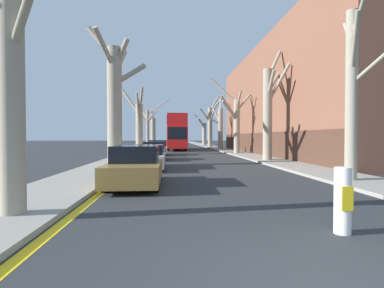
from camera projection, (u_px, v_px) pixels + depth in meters
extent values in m
cube|color=gray|center=(150.00, 147.00, 52.67)|extent=(2.56, 120.00, 0.12)
cube|color=gray|center=(210.00, 146.00, 53.43)|extent=(2.56, 120.00, 0.12)
cube|color=brown|center=(306.00, 101.00, 29.54)|extent=(10.00, 31.63, 10.65)
cube|color=#492D21|center=(256.00, 144.00, 29.28)|extent=(0.12, 31.00, 2.13)
cube|color=yellow|center=(158.00, 147.00, 52.77)|extent=(0.24, 120.00, 0.01)
cylinder|color=gray|center=(12.00, 105.00, 6.19)|extent=(0.49, 0.49, 4.78)
cylinder|color=gray|center=(115.00, 107.00, 17.77)|extent=(0.86, 0.86, 7.04)
cylinder|color=gray|center=(101.00, 43.00, 17.84)|extent=(1.88, 0.79, 2.13)
cylinder|color=gray|center=(121.00, 54.00, 17.53)|extent=(1.20, 0.78, 1.84)
cylinder|color=gray|center=(120.00, 63.00, 18.63)|extent=(0.67, 2.09, 1.99)
cylinder|color=gray|center=(105.00, 49.00, 16.88)|extent=(1.11, 1.90, 2.09)
cylinder|color=gray|center=(130.00, 74.00, 17.99)|extent=(2.00, 0.74, 1.46)
cylinder|color=gray|center=(139.00, 129.00, 30.24)|extent=(0.71, 0.71, 5.05)
cylinder|color=gray|center=(138.00, 110.00, 29.43)|extent=(0.31, 1.78, 3.29)
cylinder|color=gray|center=(139.00, 108.00, 30.68)|extent=(0.39, 1.24, 1.93)
cylinder|color=gray|center=(141.00, 102.00, 29.01)|extent=(0.84, 2.61, 2.69)
cylinder|color=gray|center=(139.00, 116.00, 30.63)|extent=(0.35, 1.10, 1.79)
cylinder|color=gray|center=(131.00, 102.00, 30.48)|extent=(2.03, 1.05, 2.67)
cylinder|color=gray|center=(148.00, 129.00, 42.72)|extent=(0.40, 0.40, 5.63)
cylinder|color=gray|center=(158.00, 107.00, 42.20)|extent=(3.16, 1.26, 2.07)
cylinder|color=gray|center=(151.00, 117.00, 42.23)|extent=(1.29, 1.15, 1.67)
cylinder|color=gray|center=(142.00, 116.00, 42.57)|extent=(1.54, 0.26, 2.51)
cylinder|color=gray|center=(153.00, 116.00, 43.21)|extent=(1.66, 1.14, 2.21)
cylinder|color=gray|center=(153.00, 132.00, 53.71)|extent=(0.89, 0.89, 5.17)
cylinder|color=gray|center=(149.00, 119.00, 54.19)|extent=(1.99, 1.53, 1.58)
cylinder|color=gray|center=(152.00, 115.00, 53.21)|extent=(0.61, 1.20, 1.93)
cylinder|color=gray|center=(148.00, 117.00, 54.41)|extent=(2.25, 2.02, 2.11)
cylinder|color=gray|center=(351.00, 97.00, 11.15)|extent=(0.43, 0.43, 6.42)
cylinder|color=gray|center=(378.00, 61.00, 10.45)|extent=(1.19, 1.57, 1.48)
cylinder|color=gray|center=(355.00, 43.00, 10.48)|extent=(0.76, 1.39, 1.88)
cylinder|color=gray|center=(348.00, 34.00, 11.74)|extent=(0.64, 1.41, 1.33)
cylinder|color=gray|center=(268.00, 115.00, 21.06)|extent=(0.64, 0.64, 6.50)
cylinder|color=gray|center=(273.00, 83.00, 22.16)|extent=(1.84, 2.43, 1.99)
cylinder|color=gray|center=(271.00, 84.00, 20.42)|extent=(0.28, 1.38, 1.77)
cylinder|color=gray|center=(270.00, 87.00, 22.02)|extent=(1.28, 2.16, 1.58)
cylinder|color=gray|center=(274.00, 65.00, 21.75)|extent=(1.68, 1.72, 2.50)
cylinder|color=gray|center=(278.00, 84.00, 20.83)|extent=(1.62, 0.74, 2.79)
cylinder|color=gray|center=(237.00, 127.00, 30.14)|extent=(0.59, 0.59, 5.54)
cylinder|color=gray|center=(244.00, 102.00, 30.46)|extent=(1.76, 0.90, 1.88)
cylinder|color=gray|center=(230.00, 111.00, 29.55)|extent=(1.85, 1.26, 2.01)
cylinder|color=gray|center=(229.00, 108.00, 29.61)|extent=(1.96, 1.12, 2.31)
cylinder|color=gray|center=(239.00, 99.00, 29.52)|extent=(0.40, 1.33, 1.74)
cylinder|color=gray|center=(224.00, 91.00, 30.30)|extent=(2.79, 0.90, 2.71)
cylinder|color=gray|center=(220.00, 129.00, 40.63)|extent=(0.64, 0.64, 5.60)
cylinder|color=gray|center=(213.00, 120.00, 40.48)|extent=(2.24, 0.33, 1.42)
cylinder|color=gray|center=(221.00, 105.00, 41.40)|extent=(0.53, 1.87, 1.98)
cylinder|color=gray|center=(217.00, 116.00, 41.19)|extent=(1.18, 1.55, 2.48)
cylinder|color=gray|center=(219.00, 118.00, 41.48)|extent=(0.23, 1.93, 1.89)
cylinder|color=gray|center=(210.00, 127.00, 50.64)|extent=(0.75, 0.75, 6.72)
cylinder|color=gray|center=(205.00, 116.00, 50.26)|extent=(2.04, 0.86, 2.52)
cylinder|color=gray|center=(216.00, 106.00, 49.62)|extent=(2.01, 2.31, 2.52)
cylinder|color=gray|center=(214.00, 104.00, 50.12)|extent=(1.67, 1.31, 2.48)
cylinder|color=gray|center=(212.00, 115.00, 50.25)|extent=(1.03, 1.09, 2.21)
cylinder|color=gray|center=(204.00, 134.00, 60.14)|extent=(0.81, 0.81, 4.56)
cylinder|color=gray|center=(199.00, 120.00, 59.96)|extent=(2.19, 0.39, 2.23)
cylinder|color=gray|center=(201.00, 123.00, 59.28)|extent=(1.69, 1.87, 2.09)
cylinder|color=gray|center=(202.00, 125.00, 59.77)|extent=(1.47, 0.94, 2.47)
cube|color=red|center=(176.00, 137.00, 40.90)|extent=(2.47, 11.93, 2.65)
cube|color=red|center=(176.00, 122.00, 40.86)|extent=(2.42, 11.69, 1.45)
cube|color=#B11515|center=(176.00, 117.00, 40.84)|extent=(2.42, 11.69, 0.12)
cube|color=black|center=(176.00, 134.00, 40.89)|extent=(2.50, 10.50, 1.38)
cube|color=black|center=(176.00, 122.00, 40.85)|extent=(2.50, 10.50, 1.10)
cube|color=black|center=(177.00, 133.00, 34.96)|extent=(2.22, 0.06, 1.45)
cylinder|color=black|center=(168.00, 147.00, 37.28)|extent=(0.30, 1.06, 1.06)
cylinder|color=black|center=(186.00, 147.00, 37.43)|extent=(0.30, 1.06, 1.06)
cylinder|color=black|center=(169.00, 145.00, 44.18)|extent=(0.30, 1.06, 1.06)
cylinder|color=black|center=(183.00, 145.00, 44.34)|extent=(0.30, 1.06, 1.06)
cube|color=olive|center=(135.00, 171.00, 10.56)|extent=(1.78, 4.17, 0.66)
cube|color=black|center=(136.00, 154.00, 10.79)|extent=(1.57, 2.17, 0.57)
cylinder|color=black|center=(105.00, 182.00, 9.26)|extent=(0.20, 0.62, 0.62)
cylinder|color=black|center=(156.00, 182.00, 9.37)|extent=(0.20, 0.62, 0.62)
cylinder|color=black|center=(119.00, 173.00, 11.76)|extent=(0.20, 0.62, 0.62)
cylinder|color=black|center=(159.00, 172.00, 11.87)|extent=(0.20, 0.62, 0.62)
cube|color=#9EA3AD|center=(148.00, 160.00, 16.21)|extent=(1.86, 4.56, 0.60)
cube|color=black|center=(148.00, 149.00, 16.47)|extent=(1.63, 2.37, 0.52)
cylinder|color=black|center=(129.00, 165.00, 14.79)|extent=(0.20, 0.63, 0.63)
cylinder|color=black|center=(162.00, 165.00, 14.91)|extent=(0.20, 0.63, 0.63)
cylinder|color=black|center=(135.00, 161.00, 17.51)|extent=(0.20, 0.63, 0.63)
cylinder|color=black|center=(163.00, 161.00, 17.63)|extent=(0.20, 0.63, 0.63)
cube|color=#4C5156|center=(154.00, 153.00, 22.56)|extent=(1.78, 3.99, 0.64)
cube|color=black|center=(154.00, 145.00, 22.79)|extent=(1.56, 2.07, 0.54)
cylinder|color=black|center=(142.00, 157.00, 21.32)|extent=(0.20, 0.65, 0.65)
cylinder|color=black|center=(164.00, 157.00, 21.43)|extent=(0.20, 0.65, 0.65)
cylinder|color=black|center=(145.00, 155.00, 23.71)|extent=(0.20, 0.65, 0.65)
cylinder|color=black|center=(165.00, 155.00, 23.82)|extent=(0.20, 0.65, 0.65)
cube|color=#9EA3AD|center=(157.00, 150.00, 28.32)|extent=(1.83, 4.13, 0.66)
cube|color=black|center=(158.00, 143.00, 28.55)|extent=(1.61, 2.15, 0.59)
cylinder|color=black|center=(148.00, 153.00, 27.03)|extent=(0.20, 0.65, 0.65)
cylinder|color=black|center=(166.00, 152.00, 27.14)|extent=(0.20, 0.65, 0.65)
cylinder|color=black|center=(150.00, 151.00, 29.50)|extent=(0.20, 0.65, 0.65)
cylinder|color=black|center=(166.00, 151.00, 29.62)|extent=(0.20, 0.65, 0.65)
cylinder|color=white|center=(343.00, 200.00, 5.30)|extent=(0.29, 0.29, 1.18)
cube|color=yellow|center=(348.00, 199.00, 5.15)|extent=(0.20, 0.01, 0.43)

